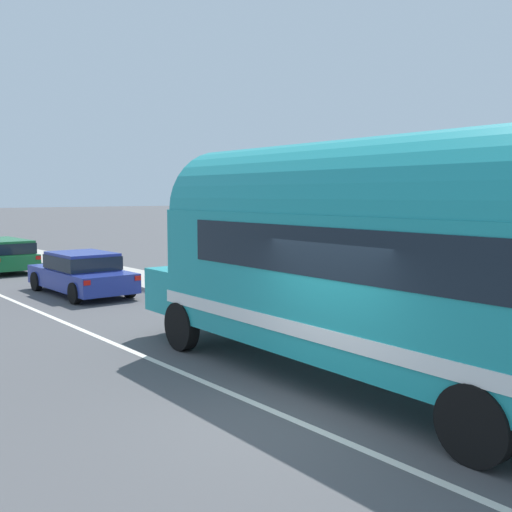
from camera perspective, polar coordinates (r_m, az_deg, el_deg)
name	(u,v)px	position (r m, az deg, el deg)	size (l,w,h in m)	color
ground_plane	(292,419)	(9.05, 3.36, -14.99)	(300.00, 300.00, 0.00)	#4C4C4F
lane_markings	(78,297)	(20.00, -16.32, -3.69)	(4.03, 80.00, 0.01)	silver
sidewalk_slab	(199,292)	(19.73, -5.36, -3.40)	(2.25, 90.00, 0.15)	#ADA89E
painted_bus	(384,252)	(9.88, 11.90, 0.40)	(2.79, 11.35, 4.12)	teal
car_lead	(82,272)	(20.41, -15.99, -1.41)	(2.00, 4.63, 1.37)	navy
car_second	(0,253)	(27.65, -22.81, 0.29)	(2.05, 4.87, 1.37)	#196633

